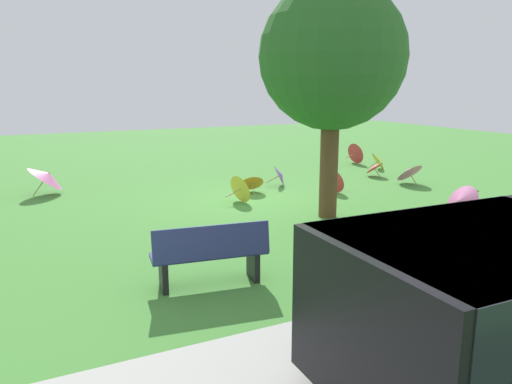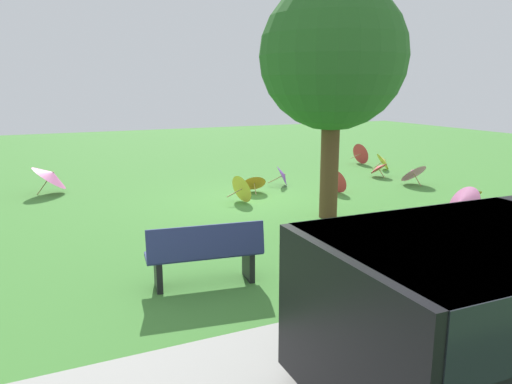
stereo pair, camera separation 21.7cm
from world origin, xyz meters
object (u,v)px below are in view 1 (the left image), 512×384
at_px(shade_tree, 332,57).
at_px(parasol_pink_1, 47,176).
at_px(park_bench, 210,254).
at_px(parasol_red_0, 336,180).
at_px(parasol_red_1, 374,167).
at_px(parasol_red_2, 357,153).
at_px(parasol_orange_0, 464,193).
at_px(parasol_orange_1, 252,181).
at_px(parasol_yellow_0, 379,160).
at_px(parasol_yellow_1, 242,188).
at_px(parasol_purple_1, 280,175).
at_px(parasol_pink_0, 409,171).
at_px(parasol_pink_3, 460,202).

xyz_separation_m(shade_tree, parasol_pink_1, (5.15, -4.87, -2.77)).
relative_size(park_bench, shade_tree, 0.35).
height_order(parasol_red_0, parasol_red_1, parasol_red_0).
bearing_deg(parasol_red_2, parasol_orange_0, 74.03).
distance_m(parasol_red_1, parasol_orange_1, 4.34).
distance_m(parasol_red_0, parasol_yellow_0, 4.07).
xyz_separation_m(parasol_red_2, parasol_orange_1, (5.42, 2.70, -0.07)).
xyz_separation_m(parasol_yellow_1, parasol_purple_1, (-1.73, -1.27, -0.04)).
bearing_deg(parasol_yellow_0, parasol_orange_0, 71.11).
xyz_separation_m(parasol_pink_0, parasol_pink_1, (9.14, -2.98, 0.12)).
bearing_deg(parasol_orange_0, park_bench, 13.62).
xyz_separation_m(parasol_red_0, parasol_purple_1, (0.90, -1.33, -0.01)).
bearing_deg(parasol_orange_0, parasol_pink_1, -33.73).
xyz_separation_m(parasol_red_1, parasol_yellow_0, (-1.01, -0.98, 0.00)).
bearing_deg(parasol_red_1, parasol_yellow_1, 14.42).
xyz_separation_m(parasol_red_1, parasol_red_2, (-1.11, -2.27, 0.09)).
xyz_separation_m(shade_tree, parasol_red_0, (-1.55, -1.91, -2.94)).
height_order(shade_tree, parasol_pink_3, shade_tree).
xyz_separation_m(parasol_pink_0, parasol_red_2, (-1.01, -3.64, 0.01)).
height_order(parasol_pink_1, parasol_orange_0, parasol_pink_1).
bearing_deg(shade_tree, parasol_pink_0, -154.73).
relative_size(park_bench, parasol_pink_0, 1.94).
height_order(parasol_red_2, parasol_purple_1, parasol_red_2).
relative_size(parasol_red_2, parasol_orange_1, 1.10).
bearing_deg(park_bench, parasol_pink_0, -150.64).
height_order(parasol_pink_1, parasol_pink_3, parasol_pink_1).
distance_m(parasol_red_0, parasol_pink_0, 2.44).
distance_m(parasol_red_1, parasol_orange_0, 4.02).
relative_size(parasol_pink_1, parasol_red_2, 1.34).
height_order(parasol_pink_0, parasol_pink_1, parasol_pink_1).
relative_size(shade_tree, parasol_pink_1, 4.61).
relative_size(parasol_pink_0, parasol_purple_1, 1.19).
xyz_separation_m(park_bench, parasol_purple_1, (-4.20, -5.59, -0.17)).
distance_m(parasol_red_2, parasol_pink_3, 7.46).
distance_m(park_bench, parasol_pink_0, 8.64).
distance_m(park_bench, parasol_red_1, 9.31).
xyz_separation_m(parasol_red_2, parasol_pink_3, (2.72, 6.94, 0.01)).
distance_m(parasol_red_0, parasol_red_1, 2.69).
height_order(park_bench, parasol_pink_0, park_bench).
bearing_deg(parasol_pink_3, parasol_orange_1, -57.54).
bearing_deg(parasol_yellow_0, parasol_pink_1, -3.65).
relative_size(parasol_red_0, parasol_red_2, 0.87).
relative_size(park_bench, parasol_red_1, 2.27).
xyz_separation_m(parasol_red_1, parasol_orange_1, (4.31, 0.43, 0.01)).
bearing_deg(parasol_red_0, parasol_red_2, -133.66).
bearing_deg(parasol_yellow_0, parasol_pink_0, 68.65).
distance_m(parasol_yellow_1, parasol_orange_1, 1.07).
distance_m(parasol_purple_1, parasol_pink_3, 4.94).
relative_size(parasol_yellow_1, parasol_red_2, 0.96).
height_order(parasol_red_0, parasol_red_2, parasol_red_2).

